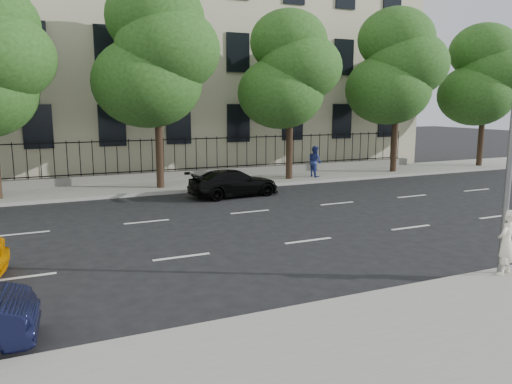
# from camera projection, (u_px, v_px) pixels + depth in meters

# --- Properties ---
(ground) EXTENTS (120.00, 120.00, 0.00)m
(ground) POSITION_uv_depth(u_px,v_px,m) (356.00, 264.00, 13.04)
(ground) COLOR black
(ground) RESTS_ON ground
(near_sidewalk) EXTENTS (60.00, 4.00, 0.15)m
(near_sidewalk) POSITION_uv_depth(u_px,v_px,m) (481.00, 322.00, 9.43)
(near_sidewalk) COLOR gray
(near_sidewalk) RESTS_ON ground
(far_sidewalk) EXTENTS (60.00, 4.00, 0.15)m
(far_sidewalk) POSITION_uv_depth(u_px,v_px,m) (196.00, 184.00, 25.59)
(far_sidewalk) COLOR gray
(far_sidewalk) RESTS_ON ground
(lane_markings) EXTENTS (49.60, 4.62, 0.01)m
(lane_markings) POSITION_uv_depth(u_px,v_px,m) (276.00, 224.00, 17.30)
(lane_markings) COLOR silver
(lane_markings) RESTS_ON ground
(masonry_building) EXTENTS (34.60, 12.11, 18.50)m
(masonry_building) POSITION_uv_depth(u_px,v_px,m) (151.00, 26.00, 32.05)
(masonry_building) COLOR #C0B799
(masonry_building) RESTS_ON ground
(iron_fence) EXTENTS (30.00, 0.50, 2.20)m
(iron_fence) POSITION_uv_depth(u_px,v_px,m) (186.00, 169.00, 27.02)
(iron_fence) COLOR slate
(iron_fence) RESTS_ON far_sidewalk
(street_light) EXTENTS (0.25, 3.32, 8.05)m
(street_light) POSITION_uv_depth(u_px,v_px,m) (499.00, 60.00, 11.55)
(street_light) COLOR slate
(street_light) RESTS_ON near_sidewalk
(tree_c) EXTENTS (5.89, 5.50, 9.80)m
(tree_c) POSITION_uv_depth(u_px,v_px,m) (156.00, 54.00, 23.11)
(tree_c) COLOR #382619
(tree_c) RESTS_ON far_sidewalk
(tree_d) EXTENTS (5.34, 4.94, 8.84)m
(tree_d) POSITION_uv_depth(u_px,v_px,m) (289.00, 70.00, 26.04)
(tree_d) COLOR #382619
(tree_d) RESTS_ON far_sidewalk
(tree_e) EXTENTS (5.71, 5.31, 9.46)m
(tree_e) POSITION_uv_depth(u_px,v_px,m) (397.00, 67.00, 28.80)
(tree_e) COLOR #382619
(tree_e) RESTS_ON far_sidewalk
(tree_f) EXTENTS (5.52, 5.12, 9.01)m
(tree_f) POSITION_uv_depth(u_px,v_px,m) (484.00, 76.00, 31.68)
(tree_f) COLOR #382619
(tree_f) RESTS_ON far_sidewalk
(black_sedan) EXTENTS (4.34, 2.08, 1.22)m
(black_sedan) POSITION_uv_depth(u_px,v_px,m) (234.00, 183.00, 22.46)
(black_sedan) COLOR black
(black_sedan) RESTS_ON ground
(woman_near) EXTENTS (0.66, 0.53, 1.57)m
(woman_near) POSITION_uv_depth(u_px,v_px,m) (506.00, 242.00, 11.73)
(woman_near) COLOR white
(woman_near) RESTS_ON near_sidewalk
(pedestrian_far) EXTENTS (0.71, 0.88, 1.70)m
(pedestrian_far) POSITION_uv_depth(u_px,v_px,m) (315.00, 161.00, 27.42)
(pedestrian_far) COLOR navy
(pedestrian_far) RESTS_ON far_sidewalk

